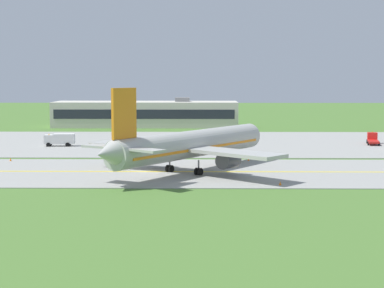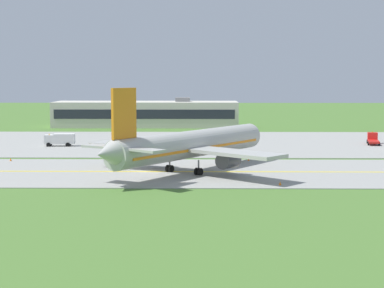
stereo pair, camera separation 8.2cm
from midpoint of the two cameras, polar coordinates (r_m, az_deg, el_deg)
name	(u,v)px [view 1 (the left image)]	position (r m, az deg, el deg)	size (l,w,h in m)	color
ground_plane	(149,172)	(94.63, -3.90, -2.54)	(500.00, 500.00, 0.00)	#47702D
taxiway_strip	(149,172)	(94.63, -3.90, -2.51)	(240.00, 28.00, 0.10)	gray
apron_pad	(212,143)	(136.00, 1.75, 0.12)	(140.00, 52.00, 0.10)	gray
taxiway_centreline	(149,172)	(94.62, -3.90, -2.47)	(220.00, 0.60, 0.01)	yellow
airplane_lead	(190,145)	(93.47, -0.21, -0.08)	(28.98, 34.64, 12.70)	#ADADA8
service_truck_fuel	(60,139)	(131.46, -11.77, 0.44)	(6.12, 2.66, 2.60)	silver
service_truck_catering	(373,139)	(138.06, 15.86, 0.45)	(3.27, 6.67, 2.59)	red
terminal_building	(146,114)	(180.77, -4.14, 2.70)	(51.53, 13.78, 8.27)	beige
traffic_cone_near_edge	(249,159)	(106.99, 5.06, -1.39)	(0.44, 0.44, 0.60)	orange
traffic_cone_mid_edge	(10,160)	(110.38, -15.97, -1.37)	(0.44, 0.44, 0.60)	orange
traffic_cone_far_edge	(280,184)	(83.42, 7.88, -3.54)	(0.44, 0.44, 0.60)	orange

